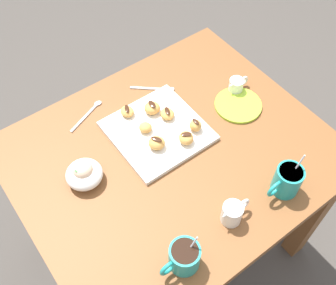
# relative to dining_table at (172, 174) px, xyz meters

# --- Properties ---
(ground_plane) EXTENTS (8.00, 8.00, 0.00)m
(ground_plane) POSITION_rel_dining_table_xyz_m (0.00, 0.00, -0.61)
(ground_plane) COLOR #423D38
(dining_table) EXTENTS (1.00, 0.84, 0.74)m
(dining_table) POSITION_rel_dining_table_xyz_m (0.00, 0.00, 0.00)
(dining_table) COLOR brown
(dining_table) RESTS_ON ground_plane
(pastry_plate_square) EXTENTS (0.30, 0.30, 0.02)m
(pastry_plate_square) POSITION_rel_dining_table_xyz_m (-0.01, -0.10, 0.14)
(pastry_plate_square) COLOR silver
(pastry_plate_square) RESTS_ON dining_table
(coffee_mug_teal_left) EXTENTS (0.12, 0.08, 0.15)m
(coffee_mug_teal_left) POSITION_rel_dining_table_xyz_m (-0.19, 0.31, 0.19)
(coffee_mug_teal_left) COLOR teal
(coffee_mug_teal_left) RESTS_ON dining_table
(coffee_mug_teal_right) EXTENTS (0.12, 0.08, 0.13)m
(coffee_mug_teal_right) POSITION_rel_dining_table_xyz_m (0.20, 0.31, 0.18)
(coffee_mug_teal_right) COLOR teal
(coffee_mug_teal_right) RESTS_ON dining_table
(cream_pitcher_white) EXTENTS (0.10, 0.06, 0.07)m
(cream_pitcher_white) POSITION_rel_dining_table_xyz_m (0.00, 0.29, 0.17)
(cream_pitcher_white) COLOR silver
(cream_pitcher_white) RESTS_ON dining_table
(ice_cream_bowl) EXTENTS (0.11, 0.11, 0.08)m
(ice_cream_bowl) POSITION_rel_dining_table_xyz_m (0.28, -0.08, 0.17)
(ice_cream_bowl) COLOR silver
(ice_cream_bowl) RESTS_ON dining_table
(chocolate_sauce_pitcher) EXTENTS (0.09, 0.05, 0.06)m
(chocolate_sauce_pitcher) POSITION_rel_dining_table_xyz_m (-0.35, -0.08, 0.17)
(chocolate_sauce_pitcher) COLOR silver
(chocolate_sauce_pitcher) RESTS_ON dining_table
(saucer_lime_left) EXTENTS (0.17, 0.17, 0.01)m
(saucer_lime_left) POSITION_rel_dining_table_xyz_m (-0.31, -0.02, 0.14)
(saucer_lime_left) COLOR #9EC633
(saucer_lime_left) RESTS_ON dining_table
(loose_spoon_near_saucer) EXTENTS (0.13, 0.11, 0.01)m
(loose_spoon_near_saucer) POSITION_rel_dining_table_xyz_m (-0.13, -0.26, 0.14)
(loose_spoon_near_saucer) COLOR silver
(loose_spoon_near_saucer) RESTS_ON dining_table
(loose_spoon_by_plate) EXTENTS (0.15, 0.07, 0.01)m
(loose_spoon_by_plate) POSITION_rel_dining_table_xyz_m (0.13, -0.31, 0.14)
(loose_spoon_by_plate) COLOR silver
(loose_spoon_by_plate) RESTS_ON dining_table
(beignet_0) EXTENTS (0.04, 0.05, 0.03)m
(beignet_0) POSITION_rel_dining_table_xyz_m (0.03, -0.21, 0.16)
(beignet_0) COLOR #D19347
(beignet_0) RESTS_ON pastry_plate_square
(chocolate_drizzle_0) EXTENTS (0.03, 0.04, 0.00)m
(chocolate_drizzle_0) POSITION_rel_dining_table_xyz_m (0.03, -0.21, 0.18)
(chocolate_drizzle_0) COLOR #381E11
(chocolate_drizzle_0) RESTS_ON beignet_0
(beignet_1) EXTENTS (0.05, 0.05, 0.04)m
(beignet_1) POSITION_rel_dining_table_xyz_m (-0.11, -0.02, 0.17)
(beignet_1) COLOR #D19347
(beignet_1) RESTS_ON pastry_plate_square
(chocolate_drizzle_1) EXTENTS (0.01, 0.03, 0.00)m
(chocolate_drizzle_1) POSITION_rel_dining_table_xyz_m (-0.11, -0.02, 0.19)
(chocolate_drizzle_1) COLOR #381E11
(chocolate_drizzle_1) RESTS_ON beignet_1
(beignet_2) EXTENTS (0.06, 0.07, 0.04)m
(beignet_2) POSITION_rel_dining_table_xyz_m (-0.06, -0.00, 0.17)
(beignet_2) COLOR #D19347
(beignet_2) RESTS_ON pastry_plate_square
(chocolate_drizzle_2) EXTENTS (0.04, 0.03, 0.00)m
(chocolate_drizzle_2) POSITION_rel_dining_table_xyz_m (-0.06, -0.00, 0.19)
(chocolate_drizzle_2) COLOR #381E11
(chocolate_drizzle_2) RESTS_ON beignet_2
(beignet_3) EXTENTS (0.05, 0.06, 0.03)m
(beignet_3) POSITION_rel_dining_table_xyz_m (-0.07, -0.12, 0.17)
(beignet_3) COLOR #D19347
(beignet_3) RESTS_ON pastry_plate_square
(chocolate_drizzle_3) EXTENTS (0.03, 0.04, 0.00)m
(chocolate_drizzle_3) POSITION_rel_dining_table_xyz_m (-0.07, -0.12, 0.18)
(chocolate_drizzle_3) COLOR #381E11
(chocolate_drizzle_3) RESTS_ON beignet_3
(beignet_4) EXTENTS (0.06, 0.06, 0.03)m
(beignet_4) POSITION_rel_dining_table_xyz_m (0.02, -0.12, 0.17)
(beignet_4) COLOR #D19347
(beignet_4) RESTS_ON pastry_plate_square
(beignet_5) EXTENTS (0.07, 0.07, 0.04)m
(beignet_5) POSITION_rel_dining_table_xyz_m (0.03, -0.04, 0.17)
(beignet_5) COLOR #D19347
(beignet_5) RESTS_ON pastry_plate_square
(chocolate_drizzle_5) EXTENTS (0.03, 0.04, 0.00)m
(chocolate_drizzle_5) POSITION_rel_dining_table_xyz_m (0.03, -0.04, 0.19)
(chocolate_drizzle_5) COLOR #381E11
(chocolate_drizzle_5) RESTS_ON beignet_5
(beignet_6) EXTENTS (0.07, 0.07, 0.04)m
(beignet_6) POSITION_rel_dining_table_xyz_m (-0.04, -0.17, 0.17)
(beignet_6) COLOR #D19347
(beignet_6) RESTS_ON pastry_plate_square
(chocolate_drizzle_6) EXTENTS (0.02, 0.04, 0.00)m
(chocolate_drizzle_6) POSITION_rel_dining_table_xyz_m (-0.04, -0.17, 0.19)
(chocolate_drizzle_6) COLOR #381E11
(chocolate_drizzle_6) RESTS_ON beignet_6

